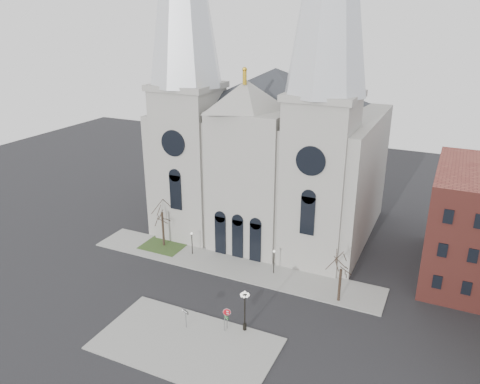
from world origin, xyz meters
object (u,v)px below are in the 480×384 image
at_px(globe_lamp, 245,306).
at_px(one_way_sign, 186,315).
at_px(stop_sign, 227,314).
at_px(street_name_sign, 225,321).

xyz_separation_m(globe_lamp, one_way_sign, (-5.75, -2.27, -1.44)).
bearing_deg(one_way_sign, stop_sign, 44.30).
relative_size(stop_sign, globe_lamp, 0.52).
height_order(one_way_sign, street_name_sign, one_way_sign).
relative_size(stop_sign, street_name_sign, 1.21).
distance_m(one_way_sign, street_name_sign, 4.18).
distance_m(globe_lamp, one_way_sign, 6.34).
relative_size(one_way_sign, street_name_sign, 1.10).
bearing_deg(street_name_sign, one_way_sign, -142.89).
bearing_deg(globe_lamp, stop_sign, -161.96).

